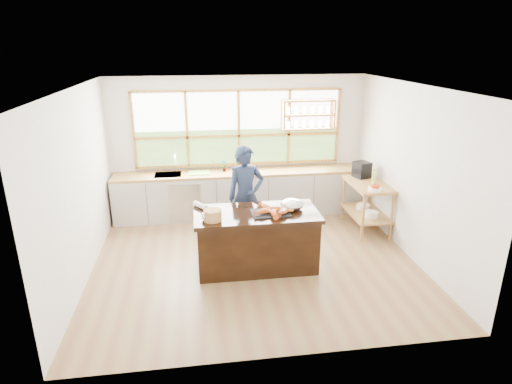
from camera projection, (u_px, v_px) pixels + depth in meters
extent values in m
plane|color=olive|center=(255.00, 260.00, 6.82)|extent=(5.00, 5.00, 0.00)
cube|color=silver|center=(239.00, 145.00, 8.48)|extent=(5.00, 0.02, 2.70)
cube|color=silver|center=(286.00, 247.00, 4.27)|extent=(5.00, 0.02, 2.70)
cube|color=silver|center=(80.00, 187.00, 6.04)|extent=(0.02, 4.50, 2.70)
cube|color=silver|center=(412.00, 173.00, 6.71)|extent=(0.02, 4.50, 2.70)
cube|color=white|center=(254.00, 87.00, 5.93)|extent=(5.00, 4.50, 0.02)
cube|color=#AC8534|center=(239.00, 128.00, 8.33)|extent=(4.05, 0.06, 1.50)
cube|color=silver|center=(238.00, 110.00, 8.24)|extent=(3.98, 0.01, 0.75)
cube|color=#27531F|center=(239.00, 147.00, 8.48)|extent=(3.98, 0.01, 0.70)
cube|color=#AC8534|center=(309.00, 100.00, 8.24)|extent=(1.00, 0.28, 0.03)
cube|color=#AC8534|center=(308.00, 115.00, 8.33)|extent=(1.00, 0.28, 0.03)
cube|color=#AC8534|center=(307.00, 129.00, 8.42)|extent=(1.00, 0.28, 0.03)
cube|color=#AC8534|center=(283.00, 115.00, 8.26)|extent=(0.03, 0.28, 0.55)
cube|color=#AC8534|center=(333.00, 114.00, 8.39)|extent=(0.03, 0.28, 0.55)
cube|color=#A7A49D|center=(241.00, 194.00, 8.49)|extent=(4.90, 0.62, 0.85)
cube|color=#AFB1B5|center=(185.00, 203.00, 8.05)|extent=(0.60, 0.01, 0.72)
cube|color=#AC8040|center=(241.00, 173.00, 8.34)|extent=(4.90, 0.62, 0.05)
cube|color=#AFB1B5|center=(168.00, 178.00, 8.17)|extent=(0.50, 0.42, 0.16)
cube|color=#AC8040|center=(392.00, 216.00, 7.37)|extent=(0.04, 0.04, 0.90)
cube|color=#AC8040|center=(369.00, 196.00, 8.31)|extent=(0.04, 0.04, 0.90)
cube|color=#AC8040|center=(363.00, 218.00, 7.30)|extent=(0.04, 0.04, 0.90)
cube|color=#AC8040|center=(344.00, 198.00, 8.24)|extent=(0.04, 0.04, 0.90)
cube|color=#AC8040|center=(366.00, 213.00, 7.85)|extent=(0.62, 1.10, 0.03)
cube|color=#AC8040|center=(368.00, 184.00, 7.67)|extent=(0.62, 1.10, 0.05)
cylinder|color=white|center=(371.00, 215.00, 7.59)|extent=(0.24, 0.24, 0.11)
cylinder|color=white|center=(363.00, 207.00, 7.97)|extent=(0.24, 0.24, 0.09)
cube|color=black|center=(256.00, 242.00, 6.50)|extent=(1.77, 0.82, 0.84)
cube|color=black|center=(256.00, 214.00, 6.35)|extent=(1.85, 0.90, 0.06)
imported|color=#19243D|center=(246.00, 196.00, 7.12)|extent=(0.68, 0.51, 1.71)
imported|color=slate|center=(224.00, 165.00, 8.31)|extent=(0.15, 0.13, 0.24)
cube|color=#5FBE3B|center=(199.00, 173.00, 8.23)|extent=(0.40, 0.30, 0.01)
cube|color=black|center=(362.00, 170.00, 7.94)|extent=(0.33, 0.34, 0.29)
cylinder|color=#A1B45E|center=(374.00, 177.00, 7.52)|extent=(0.08, 0.08, 0.30)
cylinder|color=white|center=(375.00, 189.00, 7.27)|extent=(0.23, 0.23, 0.05)
sphere|color=red|center=(378.00, 186.00, 7.26)|extent=(0.07, 0.07, 0.07)
sphere|color=red|center=(375.00, 185.00, 7.30)|extent=(0.07, 0.07, 0.07)
sphere|color=red|center=(372.00, 186.00, 7.27)|extent=(0.07, 0.07, 0.07)
sphere|color=red|center=(374.00, 187.00, 7.22)|extent=(0.07, 0.07, 0.07)
sphere|color=red|center=(377.00, 187.00, 7.21)|extent=(0.07, 0.07, 0.07)
cube|color=black|center=(270.00, 213.00, 6.29)|extent=(0.57, 0.42, 0.02)
ellipsoid|color=#C85020|center=(263.00, 211.00, 6.21)|extent=(0.23, 0.15, 0.08)
ellipsoid|color=#C85020|center=(276.00, 209.00, 6.31)|extent=(0.23, 0.14, 0.08)
ellipsoid|color=#C85020|center=(284.00, 212.00, 6.21)|extent=(0.21, 0.21, 0.08)
ellipsoid|color=#C85020|center=(266.00, 207.00, 6.38)|extent=(0.18, 0.23, 0.08)
ellipsoid|color=#C85020|center=(274.00, 213.00, 6.15)|extent=(0.11, 0.22, 0.08)
ellipsoid|color=#AFB1B5|center=(211.00, 216.00, 6.07)|extent=(0.27, 0.27, 0.13)
ellipsoid|color=#AFB1B5|center=(292.00, 204.00, 6.44)|extent=(0.34, 0.34, 0.17)
cylinder|color=white|center=(283.00, 218.00, 6.12)|extent=(0.06, 0.06, 0.01)
cylinder|color=white|center=(284.00, 214.00, 6.10)|extent=(0.01, 0.01, 0.13)
ellipsoid|color=white|center=(284.00, 207.00, 6.06)|extent=(0.08, 0.08, 0.10)
cylinder|color=#BA8949|center=(213.00, 215.00, 6.02)|extent=(0.25, 0.25, 0.16)
cylinder|color=silver|center=(201.00, 206.00, 6.49)|extent=(0.23, 0.29, 0.08)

